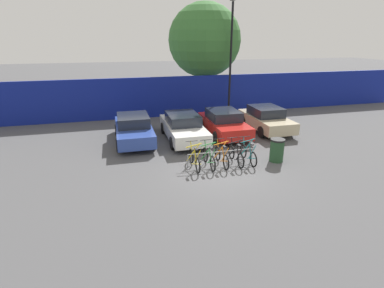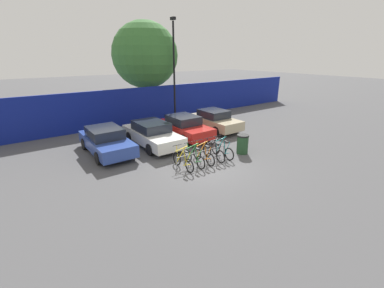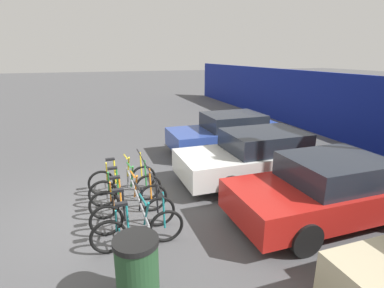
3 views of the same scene
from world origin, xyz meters
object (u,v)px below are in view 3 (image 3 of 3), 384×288
bike_rack (136,194)px  bicycle_teal (138,229)px  car_red (329,190)px  car_blue (230,133)px  trash_bin (137,271)px  bicycle_orange (129,199)px  car_white (261,156)px  bicycle_yellow (123,179)px  bicycle_black (134,214)px  bicycle_green (126,189)px

bike_rack → bicycle_teal: (1.22, -0.15, -0.10)m
car_red → bicycle_teal: bearing=-94.6°
car_blue → trash_bin: size_ratio=4.24×
bike_rack → car_red: car_red is taller
bicycle_orange → car_white: 3.87m
car_blue → car_white: size_ratio=0.95×
bicycle_yellow → bicycle_orange: bearing=3.9°
bicycle_black → car_white: (-1.48, 3.77, 0.32)m
car_white → trash_bin: car_white is taller
bicycle_teal → car_red: (0.32, 3.97, 0.31)m
bicycle_green → bicycle_orange: (0.57, 0.00, 0.00)m
bicycle_green → bicycle_black: 1.23m
bicycle_green → bike_rack: bearing=16.0°
bicycle_green → car_white: (-0.25, 3.77, 0.32)m
bicycle_green → trash_bin: 3.08m
bicycle_teal → trash_bin: bearing=-11.5°
bicycle_yellow → bicycle_green: size_ratio=1.00×
car_red → trash_bin: bearing=-77.3°
bicycle_yellow → bicycle_green: (0.64, 0.00, 0.00)m
bicycle_orange → trash_bin: bearing=-5.9°
car_white → trash_bin: (3.31, -3.99, -0.17)m
bike_rack → bicycle_green: bicycle_green is taller
bicycle_teal → bicycle_green: bearing=178.2°
bicycle_green → bicycle_teal: size_ratio=1.00×
bicycle_orange → bike_rack: bearing=84.7°
bicycle_yellow → bicycle_orange: (1.21, 0.00, 0.00)m
bike_rack → bicycle_yellow: bearing=-173.1°
bike_rack → bicycle_orange: bicycle_orange is taller
bicycle_green → trash_bin: bicycle_green is taller
car_red → bicycle_orange: bearing=-111.4°
car_white → car_red: (2.37, 0.20, -0.00)m
car_red → trash_bin: size_ratio=4.10×
bicycle_black → car_blue: (-4.05, 4.10, 0.31)m
bike_rack → bicycle_yellow: (-1.22, -0.15, -0.10)m
bicycle_black → car_white: car_white is taller
bicycle_green → bicycle_yellow: bearing=-178.3°
car_red → bicycle_green: bearing=-118.2°
bicycle_green → bicycle_teal: same height
car_blue → trash_bin: 7.30m
car_red → trash_bin: (0.94, -4.19, -0.17)m
bicycle_yellow → bicycle_teal: (2.44, 0.00, 0.00)m
car_blue → car_red: (4.95, -0.13, -0.00)m
bicycle_black → car_red: 4.08m
bicycle_teal → bike_rack: bearing=171.2°
bicycle_green → car_white: size_ratio=0.37×
bicycle_green → trash_bin: (3.07, -0.21, 0.14)m
bicycle_black → car_blue: car_blue is taller
bicycle_yellow → car_white: car_white is taller
bicycle_orange → car_red: car_red is taller
bike_rack → car_blue: (-3.41, 3.95, 0.22)m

